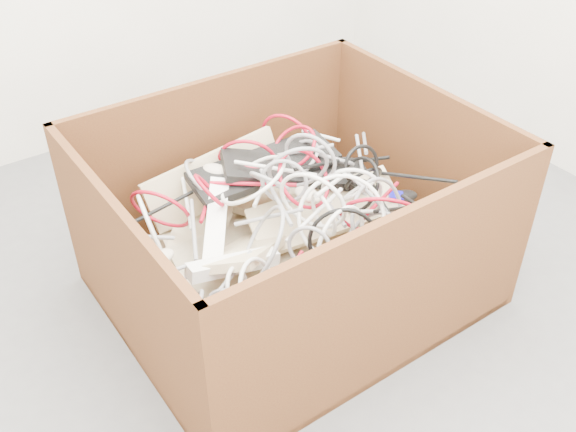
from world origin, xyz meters
TOP-DOWN VIEW (x-y plane):
  - ground at (0.00, 0.00)m, footprint 3.00×3.00m
  - cardboard_box at (0.09, 0.14)m, footprint 1.13×0.94m
  - keyboard_pile at (0.11, 0.15)m, footprint 0.97×0.85m
  - mice_scatter at (0.08, 0.06)m, footprint 0.92×0.68m
  - power_strip_left at (-0.13, 0.19)m, footprint 0.22×0.29m
  - power_strip_right at (-0.18, 0.02)m, footprint 0.27×0.08m
  - vga_plug at (0.42, 0.00)m, footprint 0.06×0.06m
  - cable_tangle at (0.08, 0.08)m, footprint 0.96×0.78m

SIDE VIEW (x-z plane):
  - ground at x=0.00m, z-range 0.00..0.00m
  - cardboard_box at x=0.09m, z-range -0.15..0.46m
  - keyboard_pile at x=0.11m, z-range 0.11..0.44m
  - vga_plug at x=0.42m, z-range 0.33..0.35m
  - power_strip_right at x=-0.18m, z-range 0.30..0.39m
  - mice_scatter at x=0.08m, z-range 0.27..0.44m
  - power_strip_left at x=-0.13m, z-range 0.30..0.43m
  - cable_tangle at x=0.08m, z-range 0.21..0.60m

